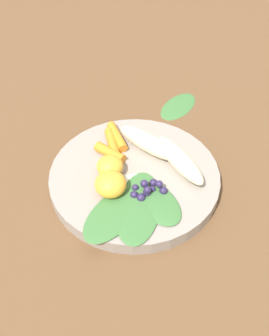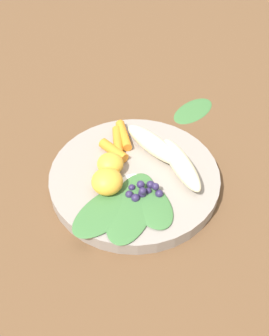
% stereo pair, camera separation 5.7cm
% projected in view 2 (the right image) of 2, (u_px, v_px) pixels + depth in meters
% --- Properties ---
extents(ground_plane, '(2.40, 2.40, 0.00)m').
position_uv_depth(ground_plane, '(134.00, 182.00, 0.60)').
color(ground_plane, brown).
extents(bowl, '(0.26, 0.26, 0.02)m').
position_uv_depth(bowl, '(134.00, 177.00, 0.59)').
color(bowl, gray).
rests_on(bowl, ground_plane).
extents(banana_peeled_left, '(0.08, 0.12, 0.03)m').
position_uv_depth(banana_peeled_left, '(153.00, 144.00, 0.60)').
color(banana_peeled_left, beige).
rests_on(banana_peeled_left, bowl).
extents(banana_peeled_right, '(0.05, 0.12, 0.03)m').
position_uv_depth(banana_peeled_right, '(181.00, 164.00, 0.57)').
color(banana_peeled_right, beige).
rests_on(banana_peeled_right, bowl).
extents(orange_segment_near, '(0.05, 0.05, 0.03)m').
position_uv_depth(orange_segment_near, '(107.00, 181.00, 0.54)').
color(orange_segment_near, '#F4A833').
rests_on(orange_segment_near, bowl).
extents(orange_segment_far, '(0.04, 0.04, 0.03)m').
position_uv_depth(orange_segment_far, '(110.00, 164.00, 0.57)').
color(orange_segment_far, '#F4A833').
rests_on(orange_segment_far, bowl).
extents(carrot_front, '(0.02, 0.06, 0.02)m').
position_uv_depth(carrot_front, '(123.00, 135.00, 0.63)').
color(carrot_front, orange).
rests_on(carrot_front, bowl).
extents(carrot_mid_left, '(0.02, 0.06, 0.01)m').
position_uv_depth(carrot_mid_left, '(118.00, 141.00, 0.62)').
color(carrot_mid_left, orange).
rests_on(carrot_mid_left, bowl).
extents(carrot_mid_right, '(0.04, 0.05, 0.02)m').
position_uv_depth(carrot_mid_right, '(113.00, 151.00, 0.60)').
color(carrot_mid_right, orange).
rests_on(carrot_mid_right, bowl).
extents(blueberry_pile, '(0.05, 0.03, 0.02)m').
position_uv_depth(blueberry_pile, '(144.00, 191.00, 0.54)').
color(blueberry_pile, '#2D234C').
rests_on(blueberry_pile, bowl).
extents(coconut_shred_patch, '(0.05, 0.05, 0.00)m').
position_uv_depth(coconut_shred_patch, '(134.00, 186.00, 0.56)').
color(coconut_shred_patch, white).
rests_on(coconut_shred_patch, bowl).
extents(kale_leaf_left, '(0.13, 0.11, 0.00)m').
position_uv_depth(kale_leaf_left, '(106.00, 210.00, 0.53)').
color(kale_leaf_left, '#3D7038').
rests_on(kale_leaf_left, bowl).
extents(kale_leaf_right, '(0.12, 0.15, 0.00)m').
position_uv_depth(kale_leaf_right, '(131.00, 206.00, 0.53)').
color(kale_leaf_right, '#3D7038').
rests_on(kale_leaf_right, bowl).
extents(kale_leaf_rear, '(0.07, 0.10, 0.00)m').
position_uv_depth(kale_leaf_rear, '(150.00, 204.00, 0.53)').
color(kale_leaf_rear, '#3D7038').
rests_on(kale_leaf_rear, bowl).
extents(kale_leaf_stray, '(0.11, 0.10, 0.01)m').
position_uv_depth(kale_leaf_stray, '(193.00, 110.00, 0.72)').
color(kale_leaf_stray, '#3D7038').
rests_on(kale_leaf_stray, ground_plane).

